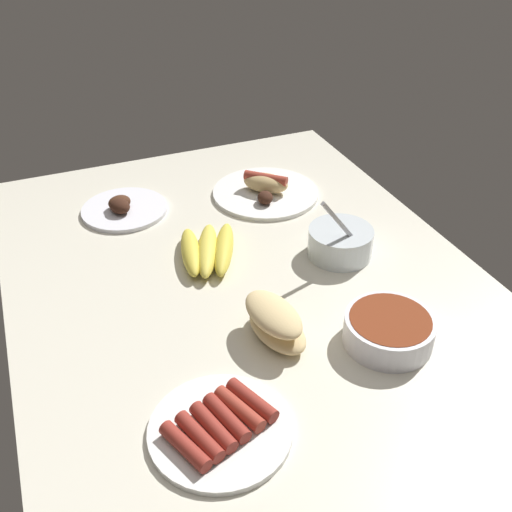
{
  "coord_description": "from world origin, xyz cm",
  "views": [
    {
      "loc": [
        88.28,
        -34.28,
        71.09
      ],
      "look_at": [
        -2.02,
        2.95,
        3.0
      ],
      "focal_mm": 42.15,
      "sensor_mm": 36.0,
      "label": 1
    }
  ],
  "objects_px": {
    "banana_bunch": "(208,250)",
    "plate_hotdog_assembled": "(266,189)",
    "plate_grilled_meat": "(123,208)",
    "bowl_chili": "(389,329)",
    "bread_stack": "(275,322)",
    "plate_sausages": "(220,427)",
    "bowl_coleslaw": "(339,240)"
  },
  "relations": [
    {
      "from": "banana_bunch",
      "to": "plate_hotdog_assembled",
      "type": "relative_size",
      "value": 0.77
    },
    {
      "from": "plate_hotdog_assembled",
      "to": "plate_grilled_meat",
      "type": "xyz_separation_m",
      "value": [
        -0.05,
        -0.33,
        -0.01
      ]
    },
    {
      "from": "plate_hotdog_assembled",
      "to": "bowl_chili",
      "type": "bearing_deg",
      "value": -1.0
    },
    {
      "from": "plate_hotdog_assembled",
      "to": "plate_grilled_meat",
      "type": "bearing_deg",
      "value": -98.72
    },
    {
      "from": "bread_stack",
      "to": "plate_hotdog_assembled",
      "type": "relative_size",
      "value": 0.58
    },
    {
      "from": "plate_sausages",
      "to": "banana_bunch",
      "type": "bearing_deg",
      "value": 163.59
    },
    {
      "from": "banana_bunch",
      "to": "bread_stack",
      "type": "distance_m",
      "value": 0.28
    },
    {
      "from": "plate_grilled_meat",
      "to": "plate_sausages",
      "type": "distance_m",
      "value": 0.68
    },
    {
      "from": "bread_stack",
      "to": "bowl_coleslaw",
      "type": "relative_size",
      "value": 0.95
    },
    {
      "from": "banana_bunch",
      "to": "bowl_chili",
      "type": "relative_size",
      "value": 1.28
    },
    {
      "from": "banana_bunch",
      "to": "plate_sausages",
      "type": "height_order",
      "value": "banana_bunch"
    },
    {
      "from": "plate_hotdog_assembled",
      "to": "bowl_chili",
      "type": "distance_m",
      "value": 0.55
    },
    {
      "from": "banana_bunch",
      "to": "bread_stack",
      "type": "bearing_deg",
      "value": 6.07
    },
    {
      "from": "plate_grilled_meat",
      "to": "plate_sausages",
      "type": "xyz_separation_m",
      "value": [
        0.68,
        -0.0,
        0.0
      ]
    },
    {
      "from": "bread_stack",
      "to": "plate_hotdog_assembled",
      "type": "xyz_separation_m",
      "value": [
        -0.47,
        0.18,
        -0.02
      ]
    },
    {
      "from": "banana_bunch",
      "to": "plate_hotdog_assembled",
      "type": "height_order",
      "value": "plate_hotdog_assembled"
    },
    {
      "from": "banana_bunch",
      "to": "bowl_chili",
      "type": "bearing_deg",
      "value": 29.71
    },
    {
      "from": "bread_stack",
      "to": "plate_sausages",
      "type": "height_order",
      "value": "bread_stack"
    },
    {
      "from": "plate_hotdog_assembled",
      "to": "bowl_coleslaw",
      "type": "relative_size",
      "value": 1.65
    },
    {
      "from": "bread_stack",
      "to": "plate_hotdog_assembled",
      "type": "height_order",
      "value": "bread_stack"
    },
    {
      "from": "banana_bunch",
      "to": "bread_stack",
      "type": "relative_size",
      "value": 1.33
    },
    {
      "from": "plate_grilled_meat",
      "to": "bowl_chili",
      "type": "bearing_deg",
      "value": 28.24
    },
    {
      "from": "plate_hotdog_assembled",
      "to": "plate_sausages",
      "type": "height_order",
      "value": "plate_hotdog_assembled"
    },
    {
      "from": "banana_bunch",
      "to": "bowl_coleslaw",
      "type": "height_order",
      "value": "bowl_coleslaw"
    },
    {
      "from": "banana_bunch",
      "to": "plate_sausages",
      "type": "relative_size",
      "value": 0.92
    },
    {
      "from": "bowl_coleslaw",
      "to": "bowl_chili",
      "type": "distance_m",
      "value": 0.27
    },
    {
      "from": "bread_stack",
      "to": "bowl_chili",
      "type": "distance_m",
      "value": 0.19
    },
    {
      "from": "bowl_chili",
      "to": "plate_hotdog_assembled",
      "type": "bearing_deg",
      "value": 179.0
    },
    {
      "from": "bread_stack",
      "to": "plate_grilled_meat",
      "type": "bearing_deg",
      "value": -163.89
    },
    {
      "from": "banana_bunch",
      "to": "plate_hotdog_assembled",
      "type": "xyz_separation_m",
      "value": [
        -0.2,
        0.21,
        -0.0
      ]
    },
    {
      "from": "plate_grilled_meat",
      "to": "bread_stack",
      "type": "bearing_deg",
      "value": 16.11
    },
    {
      "from": "plate_grilled_meat",
      "to": "plate_hotdog_assembled",
      "type": "bearing_deg",
      "value": 81.28
    }
  ]
}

